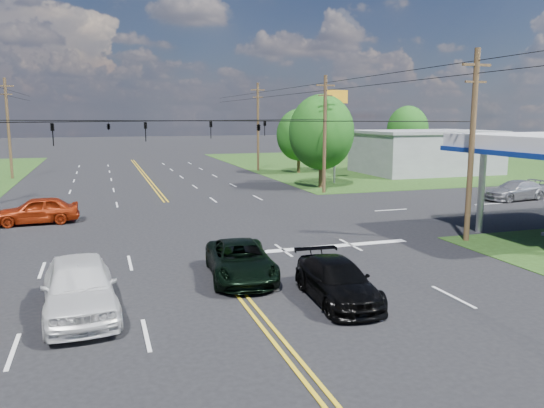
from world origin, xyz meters
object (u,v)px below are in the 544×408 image
object	(u,v)px
tree_far_r	(408,129)
pickup_dkgreen	(241,260)
pole_se	(472,144)
suv_black	(337,281)
tree_right_a	(321,132)
tree_right_b	(299,135)
pole_left_far	(8,127)
pickup_white	(79,287)
retail_ne	(425,153)
pole_right_far	(258,126)
pole_ne	(325,133)

from	to	relation	value
tree_far_r	pickup_dkgreen	distance (m)	53.50
pole_se	suv_black	bearing A→B (deg)	-148.99
tree_right_a	pickup_dkgreen	world-z (taller)	tree_right_a
tree_right_b	tree_right_a	bearing A→B (deg)	-101.77
pole_left_far	pickup_white	xyz separation A→B (m)	(7.67, -41.70, -4.24)
retail_ne	tree_right_b	distance (m)	14.22
retail_ne	tree_far_r	distance (m)	11.02
pole_se	tree_right_a	world-z (taller)	pole_se
pole_se	pole_right_far	distance (m)	37.00
retail_ne	pole_right_far	size ratio (longest dim) A/B	1.40
pole_se	tree_right_a	distance (m)	21.02
pole_left_far	pole_ne	bearing A→B (deg)	-36.16
retail_ne	suv_black	size ratio (longest dim) A/B	2.92
pole_left_far	tree_right_b	distance (m)	29.79
pole_se	pickup_white	bearing A→B (deg)	-165.63
tree_far_r	pole_right_far	bearing A→B (deg)	-174.56
pole_ne	pole_right_far	size ratio (longest dim) A/B	0.95
pole_se	pickup_white	size ratio (longest dim) A/B	1.74
retail_ne	pole_ne	size ratio (longest dim) A/B	1.47
pole_se	tree_right_a	bearing A→B (deg)	87.27
pickup_dkgreen	tree_far_r	bearing A→B (deg)	57.28
retail_ne	pole_right_far	distance (m)	19.02
pole_ne	pole_se	bearing A→B (deg)	-90.00
pole_left_far	pickup_dkgreen	world-z (taller)	pole_left_far
retail_ne	pole_left_far	world-z (taller)	pole_left_far
pole_se	pickup_dkgreen	bearing A→B (deg)	-168.54
tree_far_r	pole_ne	bearing A→B (deg)	-135.00
tree_right_a	tree_right_b	bearing A→B (deg)	78.23
pole_ne	tree_right_a	bearing A→B (deg)	71.57
pole_se	pickup_white	xyz separation A→B (m)	(-18.33, -4.70, -3.98)
pole_se	pole_ne	size ratio (longest dim) A/B	1.00
pole_left_far	suv_black	xyz separation A→B (m)	(16.00, -43.01, -4.47)
pole_right_far	tree_far_r	bearing A→B (deg)	5.44
pole_left_far	suv_black	world-z (taller)	pole_left_far
pole_right_far	tree_right_b	bearing A→B (deg)	-48.81
pole_se	pickup_dkgreen	xyz separation A→B (m)	(-12.50, -2.53, -4.20)
suv_black	pole_se	bearing A→B (deg)	34.30
pole_left_far	pickup_dkgreen	bearing A→B (deg)	-71.15
tree_right_b	suv_black	bearing A→B (deg)	-109.09
pole_left_far	pickup_white	world-z (taller)	pole_left_far
retail_ne	pickup_dkgreen	bearing A→B (deg)	-133.09
pole_se	suv_black	world-z (taller)	pole_se
tree_right_a	pickup_white	world-z (taller)	tree_right_a
pickup_white	suv_black	bearing A→B (deg)	-12.67
pole_right_far	tree_far_r	xyz separation A→B (m)	(21.00, 2.00, -0.62)
pickup_white	pole_se	bearing A→B (deg)	10.65
tree_right_a	tree_right_b	world-z (taller)	tree_right_a
pole_ne	pickup_white	world-z (taller)	pole_ne
pole_se	tree_right_b	xyz separation A→B (m)	(3.50, 33.00, -0.70)
pole_left_far	tree_far_r	bearing A→B (deg)	2.44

